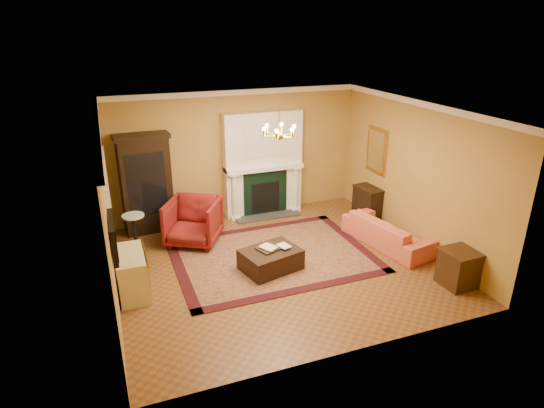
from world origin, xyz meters
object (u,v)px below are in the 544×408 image
end_table (459,269)px  console_table (367,204)px  leather_ottoman (271,259)px  commode (132,273)px  pedestal_table (135,230)px  china_cabinet (146,186)px  coral_sofa (388,227)px  wingback_armchair (193,220)px

end_table → console_table: size_ratio=0.84×
end_table → leather_ottoman: size_ratio=0.61×
commode → leather_ottoman: (2.51, -0.07, -0.17)m
pedestal_table → china_cabinet: bearing=67.5°
leather_ottoman → coral_sofa: bearing=-11.9°
wingback_armchair → commode: 2.10m
china_cabinet → leather_ottoman: bearing=-59.2°
commode → pedestal_table: bearing=83.3°
commode → coral_sofa: size_ratio=0.50×
commode → console_table: (5.51, 1.39, 0.00)m
wingback_armchair → pedestal_table: 1.20m
coral_sofa → end_table: size_ratio=3.20×
end_table → pedestal_table: bearing=147.2°
leather_ottoman → china_cabinet: bearing=112.0°
china_cabinet → commode: 2.71m
console_table → leather_ottoman: (-3.00, -1.46, -0.17)m
coral_sofa → commode: bearing=79.6°
console_table → china_cabinet: bearing=160.3°
china_cabinet → console_table: (4.94, -1.18, -0.68)m
china_cabinet → pedestal_table: bearing=-118.1°
end_table → wingback_armchair: bearing=140.6°
pedestal_table → coral_sofa: size_ratio=0.39×
coral_sofa → end_table: bearing=177.7°
wingback_armchair → console_table: wingback_armchair is taller
coral_sofa → end_table: (0.27, -1.80, -0.08)m
coral_sofa → china_cabinet: bearing=50.5°
wingback_armchair → console_table: 4.13m
wingback_armchair → end_table: bearing=-9.8°
china_cabinet → coral_sofa: bearing=-34.3°
pedestal_table → console_table: bearing=-2.6°
end_table → commode: bearing=162.1°
wingback_armchair → pedestal_table: size_ratio=1.34×
pedestal_table → commode: 1.64m
wingback_armchair → china_cabinet: bearing=158.9°
china_cabinet → coral_sofa: (4.61, -2.52, -0.66)m
china_cabinet → leather_ottoman: 3.38m
end_table → console_table: 3.15m
wingback_armchair → pedestal_table: wingback_armchair is taller
end_table → leather_ottoman: end_table is taller
commode → console_table: 5.68m
wingback_armchair → end_table: size_ratio=1.66×
china_cabinet → end_table: (4.88, -4.33, -0.74)m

